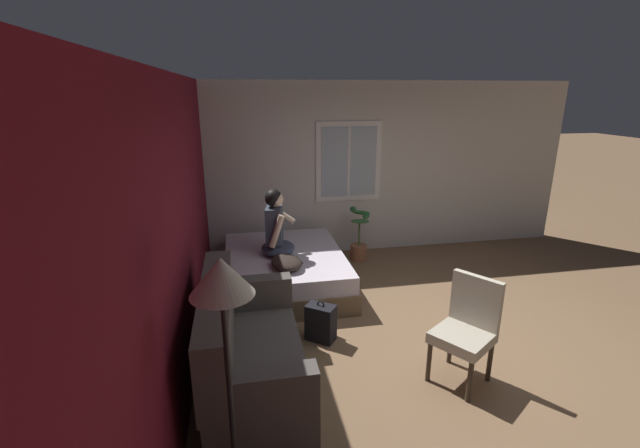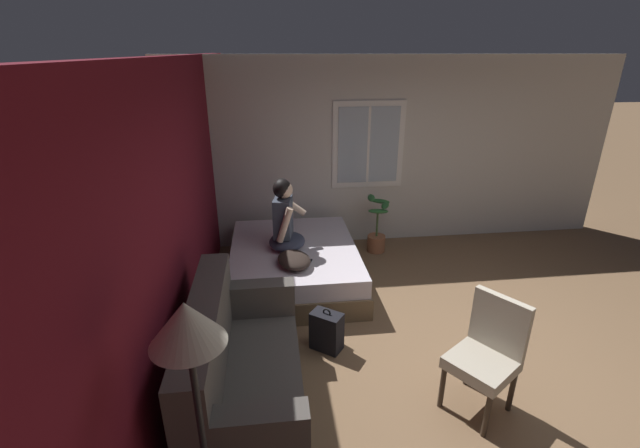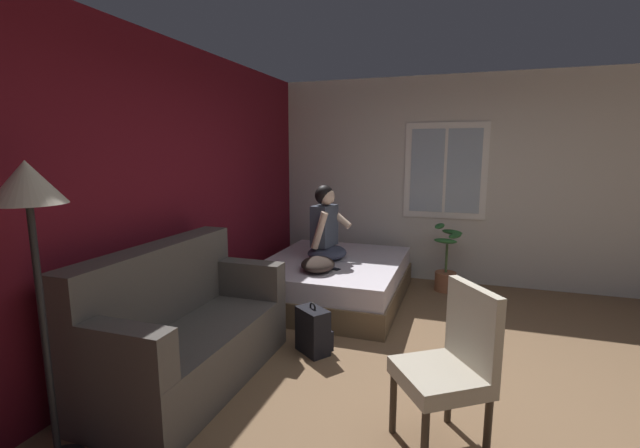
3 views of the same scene
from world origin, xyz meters
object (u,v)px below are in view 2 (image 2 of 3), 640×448
(side_chair, at_px, (487,352))
(person_seated, at_px, (285,221))
(couch, at_px, (240,374))
(backpack, at_px, (327,331))
(throw_pillow, at_px, (294,260))
(floor_lamp, at_px, (190,352))
(cell_phone, at_px, (306,260))
(bed, at_px, (294,264))
(potted_plant, at_px, (377,232))

(side_chair, relative_size, person_seated, 1.12)
(couch, height_order, backpack, couch)
(throw_pillow, height_order, floor_lamp, floor_lamp)
(throw_pillow, bearing_deg, floor_lamp, 166.38)
(throw_pillow, xyz_separation_m, cell_phone, (0.11, -0.14, -0.07))
(person_seated, bearing_deg, throw_pillow, -171.62)
(bed, bearing_deg, person_seated, 90.89)
(backpack, height_order, throw_pillow, throw_pillow)
(bed, xyz_separation_m, couch, (-2.11, 0.56, 0.16))
(floor_lamp, bearing_deg, potted_plant, -26.32)
(couch, height_order, person_seated, person_seated)
(backpack, bearing_deg, side_chair, -126.98)
(couch, relative_size, floor_lamp, 1.00)
(person_seated, bearing_deg, floor_lamp, 169.78)
(side_chair, bearing_deg, backpack, 53.02)
(backpack, relative_size, potted_plant, 0.54)
(backpack, height_order, floor_lamp, floor_lamp)
(person_seated, distance_m, floor_lamp, 3.23)
(bed, bearing_deg, backpack, -170.23)
(floor_lamp, relative_size, potted_plant, 2.00)
(person_seated, relative_size, potted_plant, 1.03)
(cell_phone, relative_size, floor_lamp, 0.08)
(bed, distance_m, side_chair, 2.66)
(side_chair, relative_size, backpack, 2.14)
(person_seated, height_order, backpack, person_seated)
(couch, relative_size, side_chair, 1.74)
(couch, xyz_separation_m, person_seated, (2.10, -0.46, 0.44))
(side_chair, relative_size, floor_lamp, 0.58)
(side_chair, height_order, cell_phone, side_chair)
(floor_lamp, bearing_deg, bed, -11.93)
(bed, relative_size, potted_plant, 2.33)
(bed, height_order, cell_phone, cell_phone)
(cell_phone, xyz_separation_m, potted_plant, (1.13, -1.13, -0.18))
(couch, distance_m, floor_lamp, 1.46)
(bed, height_order, potted_plant, potted_plant)
(person_seated, xyz_separation_m, floor_lamp, (-3.12, 0.56, 0.59))
(backpack, xyz_separation_m, throw_pillow, (0.87, 0.26, 0.36))
(backpack, bearing_deg, bed, 9.77)
(cell_phone, bearing_deg, bed, -143.08)
(bed, xyz_separation_m, side_chair, (-2.24, -1.40, 0.30))
(person_seated, distance_m, potted_plant, 1.63)
(couch, distance_m, cell_phone, 1.85)
(bed, xyz_separation_m, backpack, (-1.37, -0.24, -0.04))
(side_chair, relative_size, potted_plant, 1.15)
(throw_pillow, height_order, cell_phone, throw_pillow)
(bed, distance_m, potted_plant, 1.45)
(backpack, bearing_deg, cell_phone, 6.83)
(bed, height_order, couch, couch)
(floor_lamp, xyz_separation_m, potted_plant, (3.86, -1.91, -1.13))
(bed, xyz_separation_m, potted_plant, (0.74, -1.25, 0.07))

